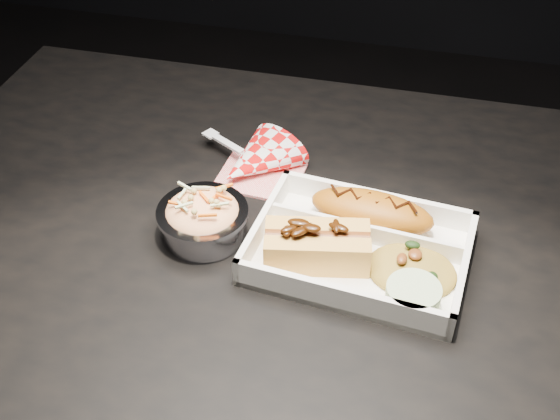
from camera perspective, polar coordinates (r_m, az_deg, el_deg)
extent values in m
cube|color=black|center=(0.86, 4.44, -4.37)|extent=(1.20, 0.80, 0.03)
cylinder|color=black|center=(1.51, -14.79, -1.60)|extent=(0.05, 0.05, 0.72)
cube|color=white|center=(0.84, 6.40, -3.80)|extent=(0.27, 0.20, 0.01)
cube|color=white|center=(0.90, 7.85, 0.54)|extent=(0.25, 0.03, 0.04)
cube|color=white|center=(0.77, 4.86, -7.23)|extent=(0.25, 0.03, 0.04)
cube|color=white|center=(0.86, -1.36, -1.21)|extent=(0.03, 0.18, 0.04)
cube|color=white|center=(0.83, 14.63, -4.93)|extent=(0.03, 0.18, 0.04)
cube|color=white|center=(0.85, 6.89, -2.06)|extent=(0.23, 0.03, 0.03)
ellipsoid|color=#9E560F|center=(0.87, 7.47, -0.08)|extent=(0.16, 0.08, 0.04)
cube|color=#E5AA4E|center=(0.80, 3.02, -3.83)|extent=(0.12, 0.05, 0.04)
cube|color=#E5AA4E|center=(0.83, 3.03, -2.18)|extent=(0.12, 0.05, 0.04)
cylinder|color=brown|center=(0.81, 3.05, -2.53)|extent=(0.12, 0.05, 0.03)
ellipsoid|color=#A98731|center=(0.82, 10.74, -4.29)|extent=(0.11, 0.10, 0.03)
cylinder|color=#B2C998|center=(0.78, 10.73, -6.97)|extent=(0.06, 0.06, 0.03)
cylinder|color=silver|center=(0.86, -6.24, -1.14)|extent=(0.10, 0.10, 0.04)
cylinder|color=silver|center=(0.85, -6.33, -0.16)|extent=(0.11, 0.11, 0.01)
ellipsoid|color=beige|center=(0.85, -6.33, -0.16)|extent=(0.09, 0.09, 0.04)
cube|color=red|center=(0.96, -1.60, 2.77)|extent=(0.12, 0.10, 0.00)
cone|color=red|center=(0.96, -2.05, 3.96)|extent=(0.14, 0.15, 0.10)
cube|color=white|center=(0.99, -4.31, 5.41)|extent=(0.06, 0.04, 0.00)
cube|color=white|center=(1.01, -5.67, 6.18)|extent=(0.02, 0.02, 0.00)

